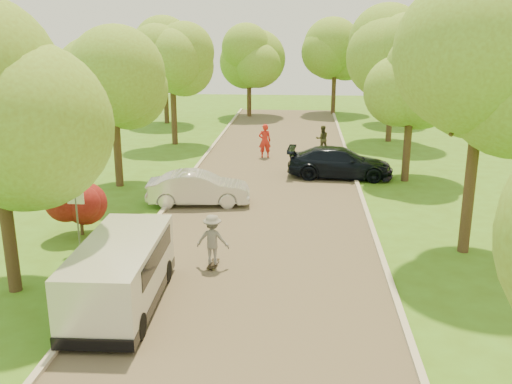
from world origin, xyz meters
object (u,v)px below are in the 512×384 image
(longboard, at_px, (213,264))
(street_sign, at_px, (76,206))
(silver_sedan, at_px, (199,188))
(person_olive, at_px, (322,139))
(person_striped, at_px, (265,141))
(minivan, at_px, (121,273))
(skateboarder, at_px, (213,239))
(dark_sedan, at_px, (340,163))

(longboard, bearing_deg, street_sign, -5.96)
(street_sign, height_order, longboard, street_sign)
(silver_sedan, height_order, person_olive, person_olive)
(longboard, distance_m, person_striped, 15.49)
(minivan, height_order, longboard, minivan)
(person_olive, bearing_deg, silver_sedan, 50.90)
(street_sign, height_order, person_striped, street_sign)
(skateboarder, height_order, person_olive, skateboarder)
(street_sign, xyz_separation_m, person_striped, (5.13, 14.55, -0.60))
(minivan, bearing_deg, person_olive, 72.01)
(skateboarder, bearing_deg, dark_sedan, -106.52)
(street_sign, bearing_deg, skateboarder, -11.23)
(street_sign, xyz_separation_m, minivan, (2.60, -3.68, -0.62))
(silver_sedan, relative_size, longboard, 5.13)
(longboard, bearing_deg, dark_sedan, -106.52)
(person_striped, bearing_deg, skateboarder, 74.74)
(minivan, xyz_separation_m, person_striped, (2.54, 18.23, 0.01))
(dark_sedan, relative_size, person_striped, 2.66)
(longboard, xyz_separation_m, person_striped, (0.55, 15.46, 0.87))
(silver_sedan, distance_m, person_olive, 12.27)
(skateboarder, bearing_deg, minivan, 59.69)
(person_striped, height_order, person_olive, person_striped)
(dark_sedan, distance_m, skateboarder, 12.18)
(street_sign, height_order, person_olive, street_sign)
(person_striped, bearing_deg, dark_sedan, 120.52)
(street_sign, xyz_separation_m, person_olive, (8.42, 16.42, -0.78))
(minivan, height_order, silver_sedan, minivan)
(dark_sedan, bearing_deg, longboard, 161.81)
(silver_sedan, height_order, skateboarder, skateboarder)
(street_sign, bearing_deg, person_striped, 70.56)
(street_sign, relative_size, person_olive, 1.39)
(silver_sedan, distance_m, skateboarder, 6.52)
(minivan, xyz_separation_m, dark_sedan, (6.50, 14.08, -0.21))
(silver_sedan, relative_size, person_olive, 2.71)
(minivan, bearing_deg, person_striped, 80.23)
(dark_sedan, bearing_deg, street_sign, 142.41)
(skateboarder, xyz_separation_m, person_olive, (3.84, 17.33, -0.11))
(minivan, relative_size, person_olive, 3.13)
(street_sign, relative_size, dark_sedan, 0.43)
(skateboarder, distance_m, person_striped, 15.47)
(street_sign, height_order, dark_sedan, street_sign)
(person_olive, bearing_deg, street_sign, 49.96)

